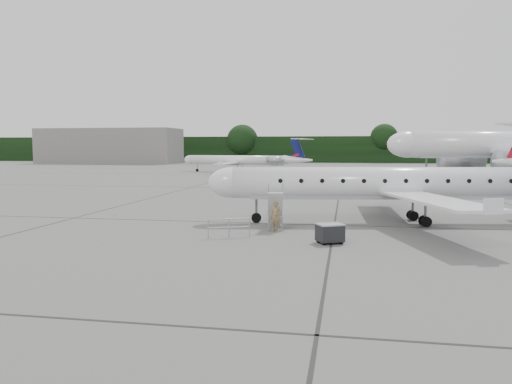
# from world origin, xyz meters

# --- Properties ---
(ground) EXTENTS (320.00, 320.00, 0.00)m
(ground) POSITION_xyz_m (0.00, 0.00, 0.00)
(ground) COLOR #60605E
(ground) RESTS_ON ground
(treeline) EXTENTS (260.00, 4.00, 8.00)m
(treeline) POSITION_xyz_m (0.00, 130.00, 4.00)
(treeline) COLOR black
(treeline) RESTS_ON ground
(terminal_building) EXTENTS (40.00, 14.00, 10.00)m
(terminal_building) POSITION_xyz_m (-70.00, 110.00, 5.00)
(terminal_building) COLOR slate
(terminal_building) RESTS_ON ground
(main_regional_jet) EXTENTS (30.21, 23.92, 7.01)m
(main_regional_jet) POSITION_xyz_m (1.09, 7.16, 3.51)
(main_regional_jet) COLOR silver
(main_regional_jet) RESTS_ON ground
(airstair) EXTENTS (1.20, 2.33, 2.20)m
(airstair) POSITION_xyz_m (-6.51, 3.73, 1.10)
(airstair) COLOR silver
(airstair) RESTS_ON ground
(passenger) EXTENTS (0.67, 0.47, 1.75)m
(passenger) POSITION_xyz_m (-6.31, 2.49, 0.88)
(passenger) COLOR olive
(passenger) RESTS_ON ground
(safety_railing) EXTENTS (2.05, 0.96, 1.00)m
(safety_railing) POSITION_xyz_m (-8.47, 0.25, 0.50)
(safety_railing) COLOR #989BA1
(safety_railing) RESTS_ON ground
(baggage_cart) EXTENTS (1.51, 1.42, 1.04)m
(baggage_cart) POSITION_xyz_m (-3.20, -0.36, 0.52)
(baggage_cart) COLOR black
(baggage_cart) RESTS_ON ground
(bg_narrowbody) EXTENTS (46.13, 38.73, 14.21)m
(bg_narrowbody) POSITION_xyz_m (21.29, 56.72, 7.11)
(bg_narrowbody) COLOR silver
(bg_narrowbody) RESTS_ON ground
(bg_regional_left) EXTENTS (26.97, 21.58, 6.34)m
(bg_regional_left) POSITION_xyz_m (-22.85, 66.11, 3.17)
(bg_regional_left) COLOR silver
(bg_regional_left) RESTS_ON ground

